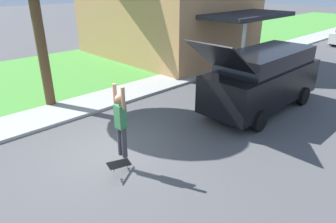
# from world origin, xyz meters

# --- Properties ---
(ground_plane) EXTENTS (120.00, 120.00, 0.00)m
(ground_plane) POSITION_xyz_m (0.00, 0.00, 0.00)
(ground_plane) COLOR #49494C
(lawn) EXTENTS (10.00, 80.00, 0.08)m
(lawn) POSITION_xyz_m (-8.00, 6.00, 0.04)
(lawn) COLOR #478E38
(lawn) RESTS_ON ground_plane
(sidewalk) EXTENTS (1.80, 80.00, 0.10)m
(sidewalk) POSITION_xyz_m (-3.60, 6.00, 0.05)
(sidewalk) COLOR #9E9E99
(sidewalk) RESTS_ON ground_plane
(suv_parked) EXTENTS (2.04, 5.92, 2.88)m
(suv_parked) POSITION_xyz_m (1.19, 5.79, 1.20)
(suv_parked) COLOR black
(suv_parked) RESTS_ON ground_plane
(skateboarder) EXTENTS (0.41, 0.21, 1.84)m
(skateboarder) POSITION_xyz_m (0.87, -0.22, 1.34)
(skateboarder) COLOR #38383D
(skateboarder) RESTS_ON ground_plane
(skateboard) EXTENTS (0.36, 0.74, 0.41)m
(skateboard) POSITION_xyz_m (0.94, -0.41, 0.27)
(skateboard) COLOR black
(skateboard) RESTS_ON ground_plane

